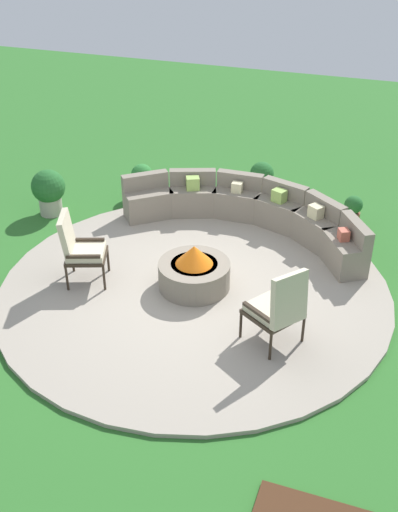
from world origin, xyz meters
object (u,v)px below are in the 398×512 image
at_px(lounge_chair_front_right, 279,307).
at_px(potted_plant_3, 262,178).
at_px(potted_plant_1, 353,212).
at_px(lounge_chair_front_left, 79,247).
at_px(potted_plant_2, 142,178).
at_px(curved_stone_bench, 251,212).
at_px(potted_plant_4, 49,190).
at_px(fire_pit, 194,271).

xyz_separation_m(lounge_chair_front_right, potted_plant_3, (-1.27, 4.08, -0.22)).
height_order(potted_plant_1, potted_plant_3, potted_plant_3).
bearing_deg(potted_plant_1, potted_plant_3, 158.06).
xyz_separation_m(lounge_chair_front_left, potted_plant_2, (-0.36, 2.93, -0.24)).
height_order(lounge_chair_front_left, lounge_chair_front_right, lounge_chair_front_right).
height_order(lounge_chair_front_left, potted_plant_1, lounge_chair_front_left).
bearing_deg(curved_stone_bench, lounge_chair_front_left, -129.14).
bearing_deg(potted_plant_3, lounge_chair_front_left, -115.11).
height_order(curved_stone_bench, potted_plant_4, potted_plant_4).
height_order(fire_pit, lounge_chair_front_right, lounge_chair_front_right).
bearing_deg(fire_pit, potted_plant_3, 87.74).
bearing_deg(lounge_chair_front_right, potted_plant_2, 77.14).
bearing_deg(potted_plant_3, curved_stone_bench, -82.88).
distance_m(fire_pit, potted_plant_4, 3.46).
distance_m(curved_stone_bench, potted_plant_3, 1.35).
xyz_separation_m(fire_pit, potted_plant_3, (0.13, 3.24, 0.09)).
xyz_separation_m(curved_stone_bench, lounge_chair_front_left, (-1.87, -2.30, 0.24)).
bearing_deg(potted_plant_1, potted_plant_4, -167.00).
height_order(lounge_chair_front_left, potted_plant_2, lounge_chair_front_left).
relative_size(potted_plant_2, potted_plant_3, 0.93).
bearing_deg(potted_plant_3, potted_plant_4, -150.61).
xyz_separation_m(potted_plant_2, potted_plant_3, (2.06, 0.70, 0.03)).
relative_size(fire_pit, curved_stone_bench, 0.24).
distance_m(fire_pit, lounge_chair_front_left, 1.65).
bearing_deg(lounge_chair_front_right, potted_plant_3, 49.79).
xyz_separation_m(lounge_chair_front_right, potted_plant_1, (0.46, 3.38, -0.28)).
distance_m(lounge_chair_front_right, potted_plant_3, 4.28).
height_order(curved_stone_bench, potted_plant_1, curved_stone_bench).
relative_size(lounge_chair_front_left, potted_plant_3, 1.55).
bearing_deg(potted_plant_3, potted_plant_2, -161.14).
height_order(fire_pit, lounge_chair_front_left, lounge_chair_front_left).
height_order(lounge_chair_front_right, potted_plant_4, lounge_chair_front_right).
xyz_separation_m(curved_stone_bench, potted_plant_3, (-0.17, 1.34, 0.03)).
relative_size(fire_pit, lounge_chair_front_right, 0.93).
xyz_separation_m(fire_pit, lounge_chair_front_left, (-1.57, -0.39, 0.30)).
xyz_separation_m(lounge_chair_front_left, potted_plant_3, (1.70, 3.63, -0.21)).
bearing_deg(curved_stone_bench, potted_plant_1, 22.21).
relative_size(curved_stone_bench, potted_plant_1, 6.84).
xyz_separation_m(potted_plant_2, potted_plant_4, (-1.24, -1.15, 0.08)).
bearing_deg(lounge_chair_front_right, lounge_chair_front_left, 113.99).
bearing_deg(lounge_chair_front_right, potted_plant_1, 24.73).
bearing_deg(lounge_chair_front_left, potted_plant_1, 110.24).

